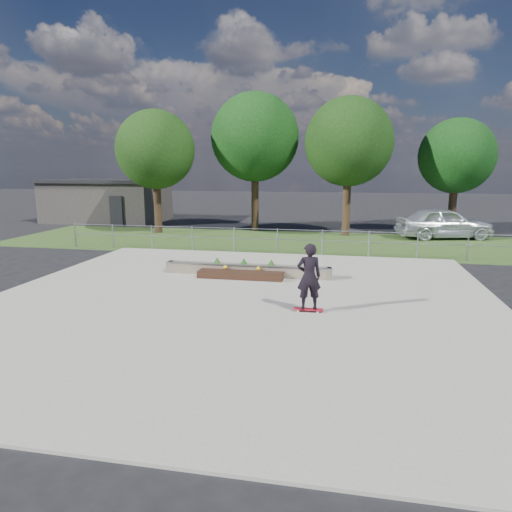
{
  "coord_description": "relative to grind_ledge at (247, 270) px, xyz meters",
  "views": [
    {
      "loc": [
        2.93,
        -12.48,
        3.89
      ],
      "look_at": [
        0.2,
        1.5,
        1.1
      ],
      "focal_mm": 32.0,
      "sensor_mm": 36.0,
      "label": 1
    }
  ],
  "objects": [
    {
      "name": "grind_ledge",
      "position": [
        0.0,
        0.0,
        0.0
      ],
      "size": [
        6.0,
        0.44,
        0.43
      ],
      "color": "#6C5E4F",
      "rests_on": "concrete_slab"
    },
    {
      "name": "planter_bed",
      "position": [
        -0.14,
        -0.13,
        -0.02
      ],
      "size": [
        3.0,
        1.2,
        0.61
      ],
      "color": "black",
      "rests_on": "concrete_slab"
    },
    {
      "name": "skateboarder",
      "position": [
        2.49,
        -3.78,
        0.77
      ],
      "size": [
        0.8,
        0.58,
        1.87
      ],
      "color": "silver",
      "rests_on": "concrete_slab"
    },
    {
      "name": "building",
      "position": [
        -13.56,
        14.9,
        1.25
      ],
      "size": [
        8.4,
        5.4,
        3.0
      ],
      "color": "#322F2C",
      "rests_on": "ground"
    },
    {
      "name": "fence",
      "position": [
        0.43,
        4.41,
        0.51
      ],
      "size": [
        20.06,
        0.06,
        1.2
      ],
      "color": "gray",
      "rests_on": "ground"
    },
    {
      "name": "tree_far_left",
      "position": [
        -7.57,
        9.91,
        4.59
      ],
      "size": [
        4.55,
        4.55,
        7.15
      ],
      "color": "black",
      "rests_on": "ground"
    },
    {
      "name": "parked_car",
      "position": [
        8.72,
        10.8,
        0.6
      ],
      "size": [
        5.37,
        3.09,
        1.72
      ],
      "primitive_type": "imported",
      "rotation": [
        0.0,
        0.0,
        1.79
      ],
      "color": "silver",
      "rests_on": "ground"
    },
    {
      "name": "grass_verge",
      "position": [
        0.43,
        7.91,
        -0.25
      ],
      "size": [
        30.0,
        8.0,
        0.02
      ],
      "primitive_type": "cube",
      "color": "#304D1E",
      "rests_on": "ground"
    },
    {
      "name": "tree_far_right",
      "position": [
        9.43,
        12.41,
        4.21
      ],
      "size": [
        4.2,
        4.2,
        6.6
      ],
      "color": "black",
      "rests_on": "ground"
    },
    {
      "name": "tree_mid_left",
      "position": [
        -2.07,
        11.91,
        5.34
      ],
      "size": [
        5.25,
        5.25,
        8.25
      ],
      "color": "#301F13",
      "rests_on": "ground"
    },
    {
      "name": "ground",
      "position": [
        0.43,
        -3.09,
        -0.26
      ],
      "size": [
        120.0,
        120.0,
        0.0
      ],
      "primitive_type": "plane",
      "color": "black",
      "rests_on": "ground"
    },
    {
      "name": "tree_mid_right",
      "position": [
        3.43,
        10.91,
        4.97
      ],
      "size": [
        4.9,
        4.9,
        7.7
      ],
      "color": "#312013",
      "rests_on": "ground"
    },
    {
      "name": "concrete_slab",
      "position": [
        0.43,
        -3.09,
        -0.23
      ],
      "size": [
        15.0,
        15.0,
        0.06
      ],
      "primitive_type": "cube",
      "color": "#9F9B8D",
      "rests_on": "ground"
    }
  ]
}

